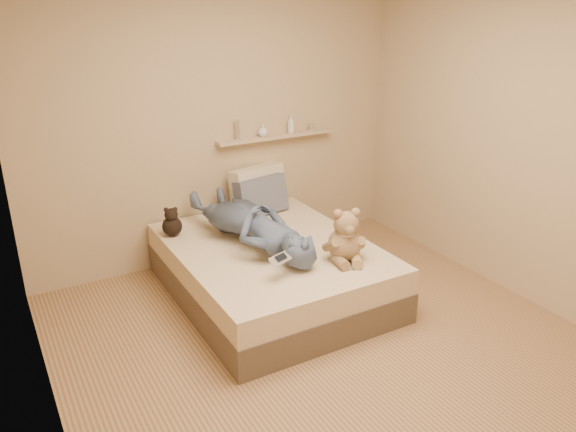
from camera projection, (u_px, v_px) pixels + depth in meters
room at (340, 174)px, 3.50m from camera, size 3.80×3.80×3.80m
bed at (271, 270)px, 4.65m from camera, size 1.50×1.90×0.45m
game_console at (280, 259)px, 3.96m from camera, size 0.19×0.13×0.06m
teddy_bear at (346, 239)px, 4.23m from camera, size 0.34×0.35×0.43m
dark_plush at (172, 223)px, 4.71m from camera, size 0.17×0.17×0.26m
pillow_cream at (258, 188)px, 5.30m from camera, size 0.58×0.33×0.42m
pillow_grey at (261, 196)px, 5.18m from camera, size 0.52×0.28×0.36m
person at (251, 223)px, 4.54m from camera, size 0.73×1.52×0.35m
wall_shelf at (276, 136)px, 5.32m from camera, size 1.20×0.12×0.03m
shelf_bottles at (275, 128)px, 5.28m from camera, size 0.85×0.10×0.19m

